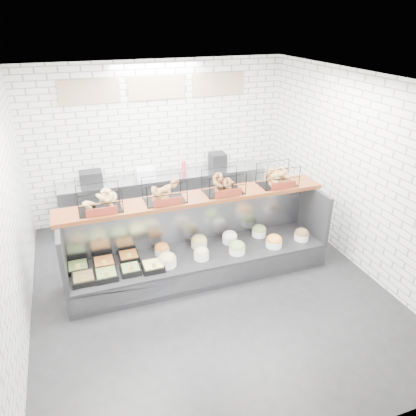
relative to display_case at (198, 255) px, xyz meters
name	(u,v)px	position (x,y,z in m)	size (l,w,h in m)	color
ground	(206,285)	(0.01, -0.34, -0.33)	(5.50, 5.50, 0.00)	black
room_shell	(192,143)	(0.01, 0.26, 1.73)	(5.02, 5.51, 3.01)	white
display_case	(198,255)	(0.00, 0.00, 0.00)	(4.00, 0.90, 1.20)	black
bagel_shelf	(194,189)	(0.01, 0.18, 1.05)	(4.10, 0.50, 0.40)	#502411
prep_counter	(166,195)	(0.01, 2.09, 0.14)	(4.00, 0.60, 1.20)	#93969B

